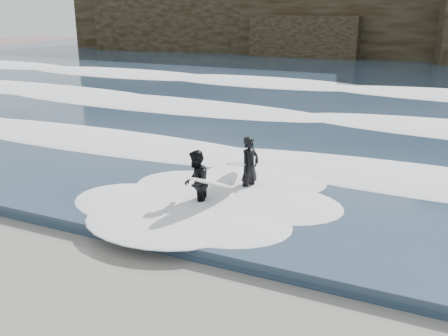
{
  "coord_description": "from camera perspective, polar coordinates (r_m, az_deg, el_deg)",
  "views": [
    {
      "loc": [
        5.32,
        -4.79,
        4.9
      ],
      "look_at": [
        0.28,
        5.99,
        1.0
      ],
      "focal_mm": 40.0,
      "sensor_mm": 36.0,
      "label": 1
    }
  ],
  "objects": [
    {
      "name": "foam_far",
      "position": [
        30.59,
        14.97,
        9.16
      ],
      "size": [
        60.0,
        4.8,
        0.3
      ],
      "primitive_type": "ellipsoid",
      "color": "white",
      "rests_on": "sea"
    },
    {
      "name": "surfer_right",
      "position": [
        12.07,
        -2.99,
        -1.69
      ],
      "size": [
        1.26,
        1.94,
        1.61
      ],
      "color": "black",
      "rests_on": "ground"
    },
    {
      "name": "foam_near",
      "position": [
        15.45,
        3.79,
        1.17
      ],
      "size": [
        60.0,
        3.2,
        0.2
      ],
      "primitive_type": "ellipsoid",
      "color": "white",
      "rests_on": "sea"
    },
    {
      "name": "surfer_left",
      "position": [
        13.16,
        2.57,
        0.15
      ],
      "size": [
        1.28,
        2.16,
        1.66
      ],
      "color": "black",
      "rests_on": "ground"
    },
    {
      "name": "sea",
      "position": [
        34.53,
        16.19,
        9.52
      ],
      "size": [
        90.0,
        52.0,
        0.3
      ],
      "primitive_type": "cube",
      "color": "#24374B",
      "rests_on": "ground"
    },
    {
      "name": "headland",
      "position": [
        51.07,
        20.02,
        17.21
      ],
      "size": [
        70.0,
        9.0,
        10.0
      ],
      "primitive_type": "cube",
      "color": "black",
      "rests_on": "ground"
    },
    {
      "name": "foam_mid",
      "position": [
        21.92,
        10.54,
        6.04
      ],
      "size": [
        60.0,
        4.0,
        0.24
      ],
      "primitive_type": "ellipsoid",
      "color": "white",
      "rests_on": "sea"
    },
    {
      "name": "ground",
      "position": [
        8.68,
        -19.72,
        -17.45
      ],
      "size": [
        120.0,
        120.0,
        0.0
      ],
      "primitive_type": "plane",
      "color": "#845B5B",
      "rests_on": "ground"
    }
  ]
}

